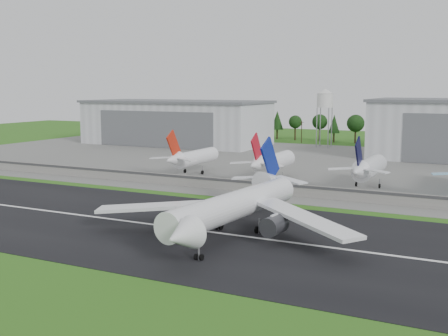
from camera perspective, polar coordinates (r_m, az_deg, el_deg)
The scene contains 13 objects.
ground at distance 122.51m, azimuth -13.18°, elevation -6.24°, with size 600.00×600.00×0.00m, color #266518.
runway at distance 130.09m, azimuth -10.35°, elevation -5.29°, with size 320.00×60.00×0.10m, color black.
runway_centerline at distance 130.07m, azimuth -10.36°, elevation -5.26°, with size 220.00×1.00×0.02m, color white.
apron at distance 226.27m, azimuth 6.60°, elevation 0.52°, with size 320.00×150.00×0.10m, color slate.
blast_fence at distance 167.07m, azimuth -1.07°, elevation -1.54°, with size 240.00×0.61×3.50m.
hangar_west at distance 300.40m, azimuth -4.87°, elevation 4.65°, with size 97.00×44.00×23.20m.
water_tower at distance 287.65m, azimuth 10.22°, elevation 6.97°, with size 8.40×8.40×29.40m.
utility_poles at distance 302.20m, azimuth 11.82°, elevation 2.32°, with size 230.00×3.00×12.00m, color black, non-canonical shape.
treeline at distance 316.66m, azimuth 12.52°, elevation 2.56°, with size 320.00×16.00×22.00m, color black, non-canonical shape.
main_airliner at distance 114.16m, azimuth 0.93°, elevation -4.55°, with size 57.00×59.27×18.17m.
parked_jet_red_a at distance 194.66m, azimuth -3.34°, elevation 1.06°, with size 7.36×31.29×16.41m.
parked_jet_red_b at distance 181.82m, azimuth 4.78°, elevation 0.58°, with size 7.36×31.29×16.57m.
parked_jet_navy at distance 172.83m, azimuth 14.36°, elevation -0.01°, with size 7.36×31.29×16.67m.
Camera 1 is at (76.55, -90.79, 30.10)m, focal length 45.00 mm.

